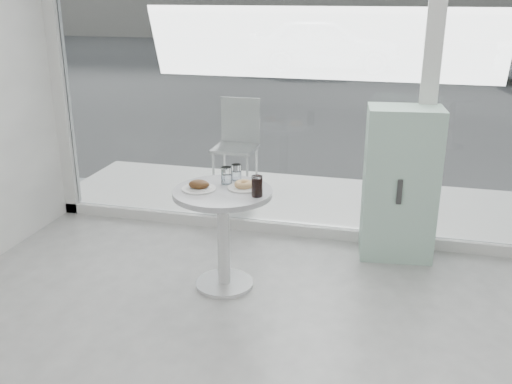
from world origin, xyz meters
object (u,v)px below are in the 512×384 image
(main_table, at_px, (223,218))
(mint_cabinet, at_px, (400,184))
(plate_fritter, at_px, (199,186))
(patio_chair, at_px, (237,140))
(cola_glass, at_px, (257,187))
(water_tumbler_b, at_px, (236,173))
(plate_donut, at_px, (244,186))
(water_tumbler_a, at_px, (226,176))
(car_white, at_px, (324,44))

(main_table, xyz_separation_m, mint_cabinet, (1.24, 0.88, 0.08))
(mint_cabinet, distance_m, plate_fritter, 1.68)
(patio_chair, height_order, cola_glass, patio_chair)
(patio_chair, height_order, water_tumbler_b, patio_chair)
(plate_donut, bearing_deg, mint_cabinet, 36.48)
(main_table, height_order, cola_glass, cola_glass)
(patio_chair, relative_size, water_tumbler_a, 7.89)
(mint_cabinet, height_order, patio_chair, mint_cabinet)
(patio_chair, height_order, plate_fritter, patio_chair)
(main_table, relative_size, water_tumbler_b, 6.38)
(mint_cabinet, height_order, cola_glass, mint_cabinet)
(water_tumbler_a, bearing_deg, car_white, 94.55)
(main_table, height_order, mint_cabinet, mint_cabinet)
(patio_chair, bearing_deg, water_tumbler_a, -75.28)
(plate_fritter, bearing_deg, main_table, 11.18)
(patio_chair, bearing_deg, car_white, 93.88)
(car_white, xyz_separation_m, water_tumbler_b, (1.03, -12.22, 0.11))
(mint_cabinet, relative_size, water_tumbler_a, 9.96)
(mint_cabinet, distance_m, cola_glass, 1.37)
(mint_cabinet, bearing_deg, plate_fritter, -153.36)
(plate_fritter, relative_size, cola_glass, 1.67)
(car_white, xyz_separation_m, plate_donut, (1.14, -12.40, 0.08))
(mint_cabinet, distance_m, water_tumbler_a, 1.46)
(patio_chair, xyz_separation_m, water_tumbler_a, (0.45, -1.84, 0.21))
(plate_fritter, bearing_deg, car_white, 93.81)
(patio_chair, distance_m, plate_fritter, 2.05)
(main_table, bearing_deg, water_tumbler_a, 95.51)
(mint_cabinet, height_order, water_tumbler_a, mint_cabinet)
(plate_fritter, height_order, plate_donut, plate_fritter)
(main_table, bearing_deg, patio_chair, 103.15)
(water_tumbler_a, relative_size, water_tumbler_b, 1.05)
(patio_chair, relative_size, cola_glass, 6.78)
(mint_cabinet, distance_m, water_tumbler_b, 1.37)
(water_tumbler_b, bearing_deg, mint_cabinet, 27.69)
(main_table, distance_m, water_tumbler_a, 0.31)
(car_white, relative_size, water_tumbler_a, 33.12)
(water_tumbler_b, xyz_separation_m, cola_glass, (0.24, -0.31, 0.02))
(main_table, distance_m, plate_fritter, 0.30)
(mint_cabinet, bearing_deg, plate_donut, -149.96)
(plate_donut, xyz_separation_m, cola_glass, (0.13, -0.13, 0.05))
(main_table, relative_size, patio_chair, 0.77)
(mint_cabinet, bearing_deg, water_tumbler_a, -156.03)
(main_table, bearing_deg, plate_fritter, -168.82)
(main_table, distance_m, plate_donut, 0.29)
(mint_cabinet, height_order, water_tumbler_b, mint_cabinet)
(main_table, xyz_separation_m, cola_glass, (0.27, -0.06, 0.29))
(car_white, distance_m, water_tumbler_b, 12.26)
(plate_fritter, xyz_separation_m, cola_glass, (0.44, -0.03, 0.04))
(mint_cabinet, height_order, plate_fritter, mint_cabinet)
(patio_chair, distance_m, water_tumbler_b, 1.82)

